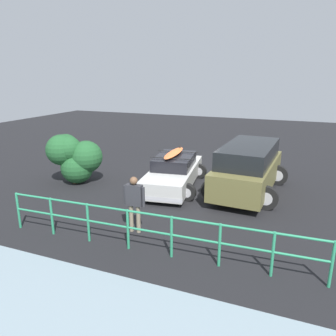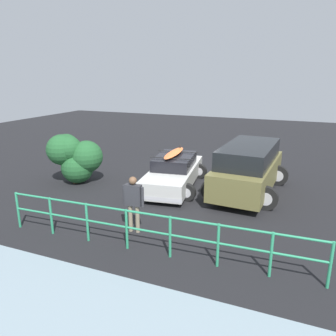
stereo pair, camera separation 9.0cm
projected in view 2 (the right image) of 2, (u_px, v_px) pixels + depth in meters
The scene contains 6 objects.
ground_plane at pixel (184, 182), 13.99m from camera, with size 44.00×44.00×0.02m, color black.
sedan_car at pixel (174, 172), 13.29m from camera, with size 2.68×4.67×1.55m.
suv_car at pixel (248, 168), 12.51m from camera, with size 2.88×5.01×1.90m.
person_bystander at pixel (133, 199), 9.32m from camera, with size 0.65×0.22×1.68m.
railing_fence at pixel (148, 227), 8.27m from camera, with size 8.48×0.37×1.11m.
bush_near_left at pixel (75, 156), 13.69m from camera, with size 2.22×1.84×2.06m.
Camera 2 is at (-4.42, 12.54, 4.44)m, focal length 35.00 mm.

